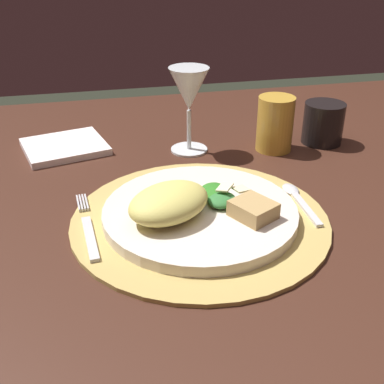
# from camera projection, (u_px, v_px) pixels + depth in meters

# --- Properties ---
(dining_table) EXTENTS (1.45, 0.95, 0.71)m
(dining_table) POSITION_uv_depth(u_px,v_px,m) (205.00, 250.00, 0.85)
(dining_table) COLOR #3F2217
(dining_table) RESTS_ON ground
(placemat) EXTENTS (0.36, 0.36, 0.01)m
(placemat) POSITION_uv_depth(u_px,v_px,m) (200.00, 219.00, 0.67)
(placemat) COLOR tan
(placemat) RESTS_ON dining_table
(dinner_plate) EXTENTS (0.27, 0.27, 0.02)m
(dinner_plate) POSITION_uv_depth(u_px,v_px,m) (200.00, 213.00, 0.67)
(dinner_plate) COLOR silver
(dinner_plate) RESTS_ON placemat
(pasta_serving) EXTENTS (0.15, 0.14, 0.04)m
(pasta_serving) POSITION_uv_depth(u_px,v_px,m) (169.00, 203.00, 0.64)
(pasta_serving) COLOR #DDD067
(pasta_serving) RESTS_ON dinner_plate
(salad_greens) EXTENTS (0.08, 0.09, 0.02)m
(salad_greens) POSITION_uv_depth(u_px,v_px,m) (224.00, 198.00, 0.67)
(salad_greens) COLOR #2D7822
(salad_greens) RESTS_ON dinner_plate
(bread_piece) EXTENTS (0.07, 0.07, 0.02)m
(bread_piece) POSITION_uv_depth(u_px,v_px,m) (253.00, 210.00, 0.64)
(bread_piece) COLOR tan
(bread_piece) RESTS_ON dinner_plate
(fork) EXTENTS (0.03, 0.17, 0.00)m
(fork) POSITION_uv_depth(u_px,v_px,m) (88.00, 228.00, 0.64)
(fork) COLOR silver
(fork) RESTS_ON placemat
(spoon) EXTENTS (0.02, 0.13, 0.01)m
(spoon) POSITION_uv_depth(u_px,v_px,m) (297.00, 197.00, 0.72)
(spoon) COLOR silver
(spoon) RESTS_ON placemat
(napkin) EXTENTS (0.17, 0.16, 0.01)m
(napkin) POSITION_uv_depth(u_px,v_px,m) (65.00, 147.00, 0.89)
(napkin) COLOR white
(napkin) RESTS_ON dining_table
(wine_glass) EXTENTS (0.07, 0.07, 0.15)m
(wine_glass) POSITION_uv_depth(u_px,v_px,m) (190.00, 93.00, 0.84)
(wine_glass) COLOR silver
(wine_glass) RESTS_ON dining_table
(amber_tumbler) EXTENTS (0.07, 0.07, 0.10)m
(amber_tumbler) POSITION_uv_depth(u_px,v_px,m) (275.00, 124.00, 0.87)
(amber_tumbler) COLOR gold
(amber_tumbler) RESTS_ON dining_table
(dark_tumbler) EXTENTS (0.08, 0.08, 0.08)m
(dark_tumbler) POSITION_uv_depth(u_px,v_px,m) (323.00, 123.00, 0.91)
(dark_tumbler) COLOR black
(dark_tumbler) RESTS_ON dining_table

